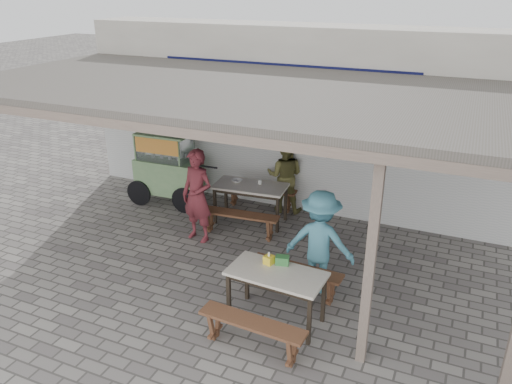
{
  "coord_description": "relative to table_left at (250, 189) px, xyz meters",
  "views": [
    {
      "loc": [
        3.11,
        -5.81,
        4.25
      ],
      "look_at": [
        0.17,
        0.9,
        1.15
      ],
      "focal_mm": 35.0,
      "sensor_mm": 36.0,
      "label": 1
    }
  ],
  "objects": [
    {
      "name": "table_left",
      "position": [
        0.0,
        0.0,
        0.0
      ],
      "size": [
        1.4,
        0.79,
        0.75
      ],
      "rotation": [
        0.0,
        0.0,
        0.09
      ],
      "color": "beige",
      "rests_on": "ground"
    },
    {
      "name": "patron_wall_side",
      "position": [
        0.41,
        0.73,
        0.07
      ],
      "size": [
        0.81,
        0.68,
        1.49
      ],
      "primitive_type": "imported",
      "rotation": [
        0.0,
        0.0,
        3.32
      ],
      "color": "brown",
      "rests_on": "ground"
    },
    {
      "name": "vendor_cart",
      "position": [
        -1.91,
        0.15,
        0.14
      ],
      "size": [
        1.86,
        0.77,
        1.49
      ],
      "rotation": [
        0.0,
        0.0,
        0.04
      ],
      "color": "#759664",
      "rests_on": "ground"
    },
    {
      "name": "donation_box",
      "position": [
        1.55,
        -2.4,
        0.14
      ],
      "size": [
        0.2,
        0.16,
        0.12
      ],
      "primitive_type": "cube",
      "rotation": [
        0.0,
        0.0,
        0.24
      ],
      "color": "#347639",
      "rests_on": "table_right"
    },
    {
      "name": "patron_right_table",
      "position": [
        1.85,
        -1.66,
        0.12
      ],
      "size": [
        1.05,
        0.64,
        1.57
      ],
      "primitive_type": "imported",
      "rotation": [
        0.0,
        0.0,
        3.2
      ],
      "color": "teal",
      "rests_on": "ground"
    },
    {
      "name": "warung_roof",
      "position": [
        0.45,
        -1.12,
        2.05
      ],
      "size": [
        9.0,
        4.21,
        2.81
      ],
      "color": "#514B45",
      "rests_on": "ground"
    },
    {
      "name": "ground",
      "position": [
        0.43,
        -2.02,
        -0.67
      ],
      "size": [
        60.0,
        60.0,
        0.0
      ],
      "primitive_type": "plane",
      "color": "slate",
      "rests_on": "ground"
    },
    {
      "name": "bench_right_wall",
      "position": [
        1.59,
        -1.93,
        -0.34
      ],
      "size": [
        1.39,
        0.36,
        0.45
      ],
      "rotation": [
        0.0,
        0.0,
        -0.06
      ],
      "color": "brown",
      "rests_on": "ground"
    },
    {
      "name": "back_wall",
      "position": [
        0.43,
        1.56,
        1.05
      ],
      "size": [
        9.0,
        1.28,
        3.5
      ],
      "color": "beige",
      "rests_on": "ground"
    },
    {
      "name": "bench_right_street",
      "position": [
        1.51,
        -3.31,
        -0.34
      ],
      "size": [
        1.39,
        0.36,
        0.45
      ],
      "rotation": [
        0.0,
        0.0,
        -0.06
      ],
      "color": "brown",
      "rests_on": "ground"
    },
    {
      "name": "condiment_bowl",
      "position": [
        -0.3,
        0.05,
        0.1
      ],
      "size": [
        0.23,
        0.23,
        0.05
      ],
      "primitive_type": "imported",
      "rotation": [
        0.0,
        0.0,
        -0.25
      ],
      "color": "silver",
      "rests_on": "table_left"
    },
    {
      "name": "patron_street_side",
      "position": [
        -0.55,
        -1.0,
        0.16
      ],
      "size": [
        0.67,
        0.5,
        1.66
      ],
      "primitive_type": "imported",
      "rotation": [
        0.0,
        0.0,
        -0.18
      ],
      "color": "maroon",
      "rests_on": "ground"
    },
    {
      "name": "bench_left_wall",
      "position": [
        -0.05,
        0.62,
        -0.33
      ],
      "size": [
        1.46,
        0.41,
        0.45
      ],
      "rotation": [
        0.0,
        0.0,
        0.09
      ],
      "color": "brown",
      "rests_on": "ground"
    },
    {
      "name": "table_right",
      "position": [
        1.55,
        -2.62,
        -0.0
      ],
      "size": [
        1.31,
        0.71,
        0.75
      ],
      "rotation": [
        0.0,
        0.0,
        -0.06
      ],
      "color": "beige",
      "rests_on": "ground"
    },
    {
      "name": "condiment_jar",
      "position": [
        0.14,
        0.12,
        0.12
      ],
      "size": [
        0.07,
        0.07,
        0.08
      ],
      "primitive_type": "cylinder",
      "color": "beige",
      "rests_on": "table_left"
    },
    {
      "name": "bench_left_street",
      "position": [
        0.05,
        -0.62,
        -0.33
      ],
      "size": [
        1.46,
        0.41,
        0.45
      ],
      "rotation": [
        0.0,
        0.0,
        0.09
      ],
      "color": "brown",
      "rests_on": "ground"
    },
    {
      "name": "tissue_box",
      "position": [
        1.38,
        -2.46,
        0.14
      ],
      "size": [
        0.14,
        0.14,
        0.12
      ],
      "primitive_type": "cube",
      "rotation": [
        0.0,
        0.0,
        -0.25
      ],
      "color": "yellow",
      "rests_on": "table_right"
    }
  ]
}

